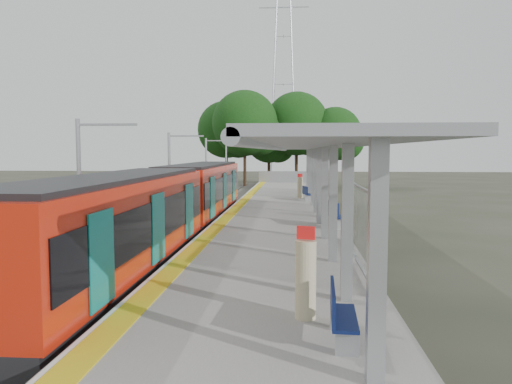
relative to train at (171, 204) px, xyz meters
The scene contains 16 objects.
ground 13.18m from the train, 69.78° to the right, with size 200.00×200.00×0.00m, color #474438.
trackbed 8.02m from the train, 90.01° to the left, with size 3.00×70.00×0.24m, color #59544C.
platform 9.12m from the train, 59.98° to the left, with size 6.00×50.00×1.00m, color gray.
tactile_strip 8.09m from the train, 75.94° to the left, with size 0.60×50.00×0.02m, color gold.
end_fence 33.05m from the train, 82.17° to the left, with size 6.00×0.10×1.20m, color #9EA0A5.
train is the anchor object (origin of this frame).
canopy 7.59m from the train, 33.04° to the left, with size 3.27×38.00×3.66m.
pylon 63.20m from the train, 86.71° to the left, with size 8.00×4.00×38.00m, color #9EA0A5, non-canonical shape.
tree_cluster 40.78m from the train, 86.35° to the left, with size 20.36×12.02×11.70m.
catenary_masts 7.05m from the train, 104.19° to the left, with size 2.08×48.16×5.40m.
bench_near 14.12m from the train, 64.32° to the right, with size 0.52×1.49×1.00m.
bench_mid 7.14m from the train, ahead, with size 0.95×1.75×1.15m.
bench_far 14.14m from the train, 64.09° to the left, with size 0.74×1.47×0.97m.
info_pillar_near 12.78m from the train, 64.18° to the right, with size 0.42×0.42×1.86m.
info_pillar_far 15.64m from the train, 68.43° to the left, with size 0.39×0.39×1.74m.
litter_bin 8.02m from the train, 31.24° to the left, with size 0.50×0.50×1.02m, color #9EA0A5.
Camera 1 is at (0.83, -9.04, 4.32)m, focal length 35.00 mm.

